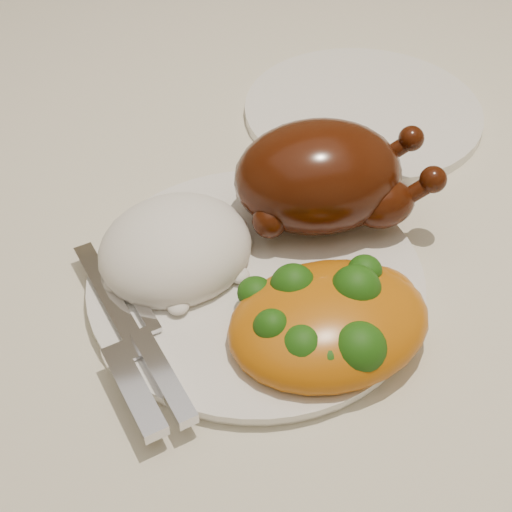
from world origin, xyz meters
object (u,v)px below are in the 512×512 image
object	(u,v)px
dinner_plate	(256,280)
side_plate	(362,111)
roast_chicken	(323,176)
dining_table	(131,293)

from	to	relation	value
dinner_plate	side_plate	distance (m)	0.25
dinner_plate	roast_chicken	xyz separation A→B (m)	(0.07, 0.05, 0.05)
dinner_plate	side_plate	xyz separation A→B (m)	(0.17, 0.19, -0.00)
dining_table	roast_chicken	world-z (taller)	roast_chicken
dining_table	dinner_plate	size ratio (longest dim) A/B	6.39
dinner_plate	side_plate	bearing A→B (deg)	46.92
dining_table	dinner_plate	world-z (taller)	dinner_plate
dinner_plate	side_plate	world-z (taller)	same
side_plate	roast_chicken	world-z (taller)	roast_chicken
dining_table	roast_chicken	distance (m)	0.23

